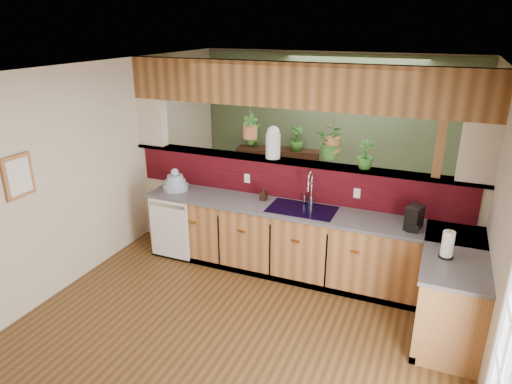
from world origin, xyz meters
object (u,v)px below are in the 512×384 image
at_px(glass_jar, 273,142).
at_px(shelving_console, 278,175).
at_px(faucet, 310,187).
at_px(paper_towel, 448,245).
at_px(soap_dispenser, 263,194).
at_px(coffee_maker, 414,219).
at_px(dish_stack, 175,183).

bearing_deg(glass_jar, shelving_console, 107.85).
relative_size(faucet, paper_towel, 1.53).
relative_size(soap_dispenser, coffee_maker, 0.67).
xyz_separation_m(dish_stack, glass_jar, (1.27, 0.36, 0.61)).
bearing_deg(dish_stack, soap_dispenser, 4.00).
bearing_deg(dish_stack, paper_towel, -10.42).
bearing_deg(soap_dispenser, dish_stack, -176.00).
height_order(soap_dispenser, glass_jar, glass_jar).
relative_size(dish_stack, shelving_console, 0.24).
bearing_deg(soap_dispenser, shelving_console, 105.24).
relative_size(faucet, coffee_maker, 1.68).
relative_size(faucet, soap_dispenser, 2.53).
distance_m(faucet, soap_dispenser, 0.62).
relative_size(coffee_maker, paper_towel, 0.91).
relative_size(coffee_maker, shelving_console, 0.19).
xyz_separation_m(faucet, dish_stack, (-1.84, -0.14, -0.15)).
bearing_deg(faucet, glass_jar, 159.27).
distance_m(dish_stack, coffee_maker, 3.09).
bearing_deg(paper_towel, soap_dispenser, 161.80).
bearing_deg(soap_dispenser, glass_jar, 86.04).
distance_m(faucet, glass_jar, 0.77).
height_order(dish_stack, paper_towel, dish_stack).
xyz_separation_m(soap_dispenser, coffee_maker, (1.84, -0.17, 0.03)).
bearing_deg(glass_jar, paper_towel, -24.62).
height_order(faucet, soap_dispenser, faucet).
xyz_separation_m(faucet, paper_towel, (1.60, -0.78, -0.11)).
height_order(faucet, dish_stack, faucet).
bearing_deg(faucet, soap_dispenser, -174.50).
distance_m(coffee_maker, paper_towel, 0.65).
distance_m(faucet, dish_stack, 1.86).
distance_m(glass_jar, shelving_console, 2.28).
height_order(faucet, glass_jar, glass_jar).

